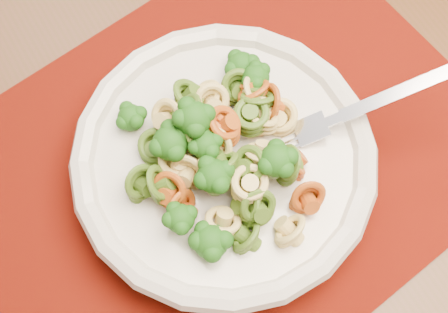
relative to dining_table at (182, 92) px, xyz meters
name	(u,v)px	position (x,y,z in m)	size (l,w,h in m)	color
dining_table	(182,92)	(0.00, 0.00, 0.00)	(1.40, 1.02, 0.71)	#4A2814
placemat	(224,160)	(0.00, -0.13, 0.11)	(0.44, 0.34, 0.00)	#541003
pasta_bowl	(224,161)	(-0.01, -0.14, 0.14)	(0.25, 0.25, 0.05)	silver
pasta_broccoli_heap	(224,154)	(-0.01, -0.14, 0.15)	(0.21, 0.21, 0.06)	#D8C46A
fork	(311,129)	(0.07, -0.15, 0.15)	(0.19, 0.02, 0.01)	silver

